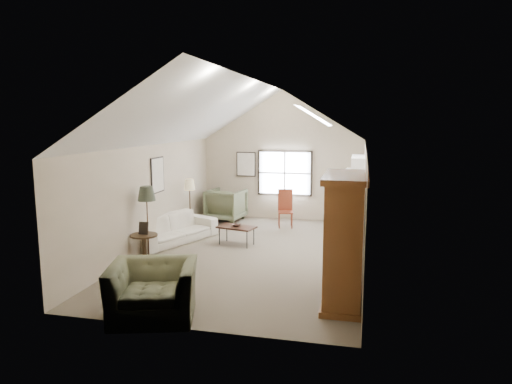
% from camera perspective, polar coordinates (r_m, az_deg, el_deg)
% --- Properties ---
extents(room_shell, '(5.01, 8.01, 4.00)m').
position_cam_1_polar(room_shell, '(10.30, -0.51, 9.63)').
color(room_shell, '#6F634F').
rests_on(room_shell, ground).
extents(window, '(1.72, 0.08, 1.42)m').
position_cam_1_polar(window, '(14.26, 3.62, 2.38)').
color(window, black).
rests_on(window, room_shell).
extents(skylight, '(0.80, 1.20, 0.52)m').
position_cam_1_polar(skylight, '(10.97, 7.33, 9.59)').
color(skylight, white).
rests_on(skylight, room_shell).
extents(wall_art, '(1.97, 3.71, 0.88)m').
position_cam_1_polar(wall_art, '(12.77, -6.68, 2.81)').
color(wall_art, black).
rests_on(wall_art, room_shell).
extents(armoire, '(0.60, 1.50, 2.20)m').
position_cam_1_polar(armoire, '(7.88, 10.99, -5.85)').
color(armoire, brown).
rests_on(armoire, ground).
extents(tv_alcove, '(0.32, 1.30, 2.10)m').
position_cam_1_polar(tv_alcove, '(11.78, 12.51, -0.71)').
color(tv_alcove, white).
rests_on(tv_alcove, ground).
extents(media_console, '(0.34, 1.18, 0.60)m').
position_cam_1_polar(media_console, '(11.95, 12.27, -4.73)').
color(media_console, '#382316').
rests_on(media_console, ground).
extents(tv_panel, '(0.05, 0.90, 0.55)m').
position_cam_1_polar(tv_panel, '(11.82, 12.37, -1.81)').
color(tv_panel, black).
rests_on(tv_panel, media_console).
extents(sofa, '(1.81, 2.58, 0.70)m').
position_cam_1_polar(sofa, '(11.84, -10.31, -4.54)').
color(sofa, silver).
rests_on(sofa, ground).
extents(armchair_near, '(1.60, 1.49, 0.87)m').
position_cam_1_polar(armchair_near, '(7.54, -12.75, -11.93)').
color(armchair_near, '#616144').
rests_on(armchair_near, ground).
extents(armchair_far, '(1.20, 1.22, 0.98)m').
position_cam_1_polar(armchair_far, '(14.16, -3.76, -1.60)').
color(armchair_far, '#565D41').
rests_on(armchair_far, ground).
extents(coffee_table, '(1.01, 0.71, 0.47)m').
position_cam_1_polar(coffee_table, '(11.45, -2.44, -5.46)').
color(coffee_table, '#331B14').
rests_on(coffee_table, ground).
extents(bowl, '(0.27, 0.27, 0.05)m').
position_cam_1_polar(bowl, '(11.39, -2.45, -4.19)').
color(bowl, '#321D14').
rests_on(bowl, coffee_table).
extents(side_table, '(0.79, 0.79, 0.60)m').
position_cam_1_polar(side_table, '(10.45, -13.78, -6.77)').
color(side_table, '#3B2918').
rests_on(side_table, ground).
extents(side_chair, '(0.50, 0.50, 1.09)m').
position_cam_1_polar(side_chair, '(13.25, 3.70, -2.09)').
color(side_chair, maroon).
rests_on(side_chair, ground).
extents(tripod_lamp, '(0.53, 0.53, 1.75)m').
position_cam_1_polar(tripod_lamp, '(13.57, 11.50, -0.59)').
color(tripod_lamp, silver).
rests_on(tripod_lamp, ground).
extents(dark_lamp, '(0.53, 0.53, 1.68)m').
position_cam_1_polar(dark_lamp, '(10.49, -13.40, -3.66)').
color(dark_lamp, '#272B1E').
rests_on(dark_lamp, ground).
extents(tan_lamp, '(0.40, 0.40, 1.51)m').
position_cam_1_polar(tan_lamp, '(12.84, -8.25, -1.59)').
color(tan_lamp, tan).
rests_on(tan_lamp, ground).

